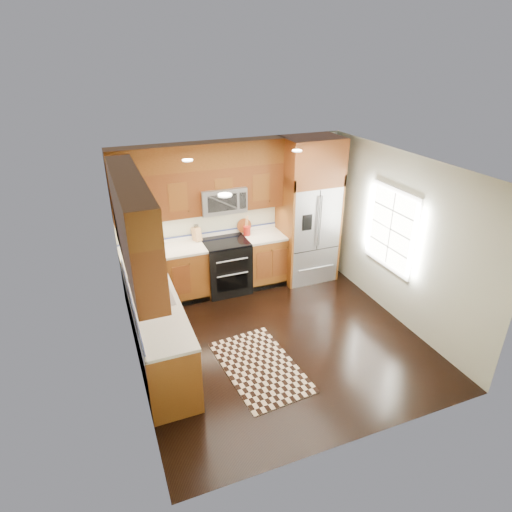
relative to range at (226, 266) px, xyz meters
name	(u,v)px	position (x,y,z in m)	size (l,w,h in m)	color
ground	(278,339)	(0.25, -1.67, -0.47)	(4.00, 4.00, 0.00)	black
wall_back	(233,214)	(0.25, 0.33, 0.83)	(4.00, 0.02, 2.60)	#B4B7A5
wall_left	(129,288)	(-1.75, -1.67, 0.83)	(0.02, 4.00, 2.60)	#B4B7A5
wall_right	(400,239)	(2.25, -1.67, 0.83)	(0.02, 4.00, 2.60)	#B4B7A5
window	(391,229)	(2.23, -1.47, 0.93)	(0.04, 1.10, 1.30)	white
base_cabinets	(181,299)	(-0.98, -0.77, -0.02)	(2.85, 3.00, 0.90)	#92511C
countertop	(186,267)	(-0.84, -0.65, 0.45)	(2.86, 3.01, 0.04)	silver
upper_cabinets	(175,197)	(-0.90, -0.58, 1.56)	(2.85, 3.00, 1.15)	brown
range	(226,266)	(0.00, 0.00, 0.00)	(0.76, 0.67, 0.95)	black
microwave	(222,199)	(0.00, 0.13, 1.19)	(0.76, 0.40, 0.42)	#B2B2B7
refrigerator	(308,211)	(1.55, -0.04, 0.83)	(0.98, 0.75, 2.60)	#B2B2B7
sink_faucet	(151,297)	(-1.48, -1.44, 0.52)	(0.54, 0.44, 0.37)	#B2B2B7
rug	(260,366)	(-0.23, -2.15, -0.46)	(0.93, 1.54, 0.01)	black
knife_block	(197,234)	(-0.44, 0.23, 0.59)	(0.15, 0.17, 0.30)	tan
utensil_crock	(247,229)	(0.44, 0.14, 0.59)	(0.13, 0.13, 0.35)	maroon
cutting_board	(244,232)	(0.44, 0.27, 0.48)	(0.26, 0.26, 0.02)	brown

